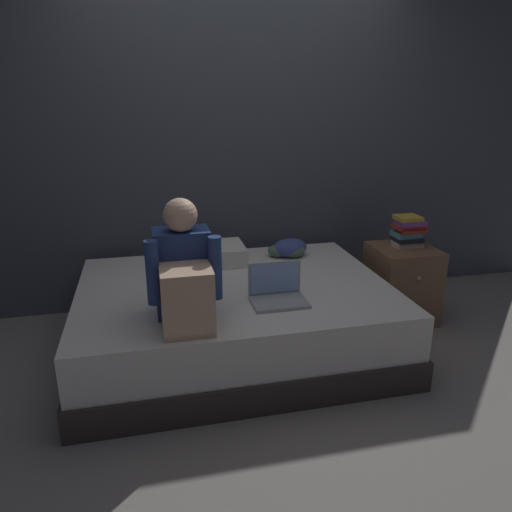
{
  "coord_description": "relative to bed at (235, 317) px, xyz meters",
  "views": [
    {
      "loc": [
        -0.71,
        -2.52,
        1.62
      ],
      "look_at": [
        -0.1,
        0.1,
        0.71
      ],
      "focal_mm": 33.64,
      "sensor_mm": 36.0,
      "label": 1
    }
  ],
  "objects": [
    {
      "name": "ground_plane",
      "position": [
        0.2,
        -0.3,
        -0.23
      ],
      "size": [
        8.0,
        8.0,
        0.0
      ],
      "primitive_type": "plane",
      "color": "gray"
    },
    {
      "name": "wall_back",
      "position": [
        0.2,
        0.9,
        1.12
      ],
      "size": [
        5.6,
        0.1,
        2.7
      ],
      "primitive_type": "cube",
      "color": "#424751",
      "rests_on": "ground_plane"
    },
    {
      "name": "bed",
      "position": [
        0.0,
        0.0,
        0.0
      ],
      "size": [
        2.0,
        1.5,
        0.46
      ],
      "color": "#332D2B",
      "rests_on": "ground_plane"
    },
    {
      "name": "nightstand",
      "position": [
        1.3,
        0.17,
        0.05
      ],
      "size": [
        0.44,
        0.46,
        0.56
      ],
      "color": "brown",
      "rests_on": "ground_plane"
    },
    {
      "name": "person_sitting",
      "position": [
        -0.35,
        -0.44,
        0.48
      ],
      "size": [
        0.39,
        0.44,
        0.66
      ],
      "color": "navy",
      "rests_on": "bed"
    },
    {
      "name": "laptop",
      "position": [
        0.2,
        -0.32,
        0.29
      ],
      "size": [
        0.32,
        0.23,
        0.22
      ],
      "color": "#9EA0A5",
      "rests_on": "bed"
    },
    {
      "name": "pillow",
      "position": [
        -0.13,
        0.45,
        0.3
      ],
      "size": [
        0.56,
        0.36,
        0.13
      ],
      "primitive_type": "cube",
      "color": "silver",
      "rests_on": "bed"
    },
    {
      "name": "book_stack",
      "position": [
        1.33,
        0.2,
        0.45
      ],
      "size": [
        0.22,
        0.17,
        0.23
      ],
      "color": "beige",
      "rests_on": "nightstand"
    },
    {
      "name": "clothes_pile",
      "position": [
        0.51,
        0.47,
        0.29
      ],
      "size": [
        0.3,
        0.22,
        0.13
      ],
      "color": "#4C6B56",
      "rests_on": "bed"
    }
  ]
}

